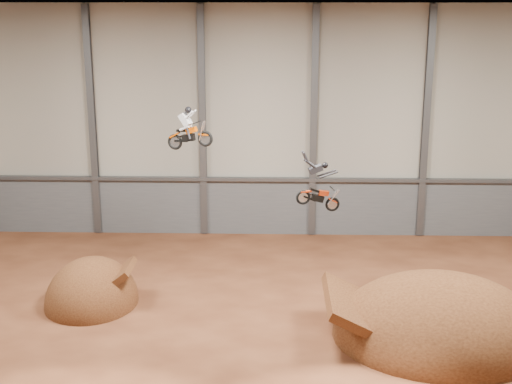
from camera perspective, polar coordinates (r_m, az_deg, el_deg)
floor at (r=30.98m, az=-0.54°, el=-12.32°), size 40.00×40.00×0.00m
back_wall at (r=43.02m, az=0.17°, el=5.56°), size 40.00×0.10×14.00m
ceiling at (r=27.37m, az=-0.62°, el=14.54°), size 40.00×40.00×0.00m
lower_band_back at (r=44.15m, az=0.16°, el=-1.19°), size 39.80×0.18×3.50m
steel_rail at (r=43.52m, az=0.16°, el=1.03°), size 39.80×0.35×0.20m
steel_column_1 at (r=44.21m, az=-12.96°, el=5.44°), size 0.40×0.36×13.90m
steel_column_2 at (r=43.04m, az=-4.30°, el=5.52°), size 0.40×0.36×13.90m
steel_column_3 at (r=42.87m, az=4.64°, el=5.47°), size 0.40×0.36×13.90m
steel_column_4 at (r=43.74m, az=13.43°, el=5.30°), size 0.40×0.36×13.90m
takeoff_ramp at (r=35.93m, az=-12.96°, el=-8.63°), size 4.47×5.16×4.47m
landing_ramp at (r=32.88m, az=14.40°, el=-11.11°), size 9.35×8.27×5.39m
fmx_rider_a at (r=34.38m, az=-5.23°, el=5.30°), size 2.88×1.76×2.54m
fmx_rider_b at (r=31.78m, az=4.86°, el=0.78°), size 3.37×1.44×3.01m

